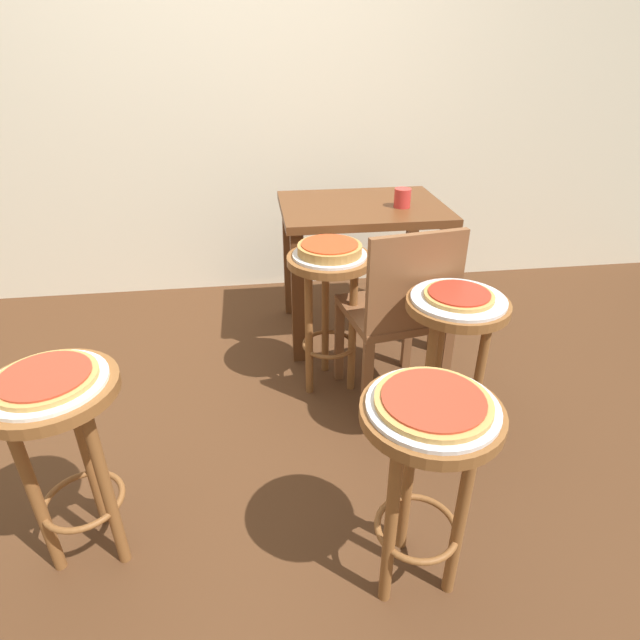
% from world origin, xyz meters
% --- Properties ---
extents(ground_plane, '(6.00, 6.00, 0.00)m').
position_xyz_m(ground_plane, '(0.00, 0.00, 0.00)').
color(ground_plane, '#4C2D19').
extents(back_wall, '(6.00, 0.10, 3.00)m').
position_xyz_m(back_wall, '(0.00, 1.65, 1.50)').
color(back_wall, beige).
rests_on(back_wall, ground_plane).
extents(stool_foreground, '(0.37, 0.37, 0.66)m').
position_xyz_m(stool_foreground, '(0.48, -0.65, 0.49)').
color(stool_foreground, brown).
rests_on(stool_foreground, ground_plane).
extents(serving_plate_foreground, '(0.34, 0.34, 0.01)m').
position_xyz_m(serving_plate_foreground, '(0.48, -0.65, 0.67)').
color(serving_plate_foreground, silver).
rests_on(serving_plate_foreground, stool_foreground).
extents(pizza_foreground, '(0.30, 0.30, 0.02)m').
position_xyz_m(pizza_foreground, '(0.48, -0.65, 0.68)').
color(pizza_foreground, tan).
rests_on(pizza_foreground, serving_plate_foreground).
extents(stool_middle, '(0.37, 0.37, 0.66)m').
position_xyz_m(stool_middle, '(-0.51, -0.41, 0.49)').
color(stool_middle, brown).
rests_on(stool_middle, ground_plane).
extents(serving_plate_middle, '(0.32, 0.32, 0.01)m').
position_xyz_m(serving_plate_middle, '(-0.51, -0.41, 0.67)').
color(serving_plate_middle, white).
rests_on(serving_plate_middle, stool_middle).
extents(pizza_middle, '(0.27, 0.27, 0.02)m').
position_xyz_m(pizza_middle, '(-0.51, -0.41, 0.68)').
color(pizza_middle, tan).
rests_on(pizza_middle, serving_plate_middle).
extents(stool_leftside, '(0.37, 0.37, 0.66)m').
position_xyz_m(stool_leftside, '(0.77, -0.08, 0.49)').
color(stool_leftside, brown).
rests_on(stool_leftside, ground_plane).
extents(serving_plate_leftside, '(0.34, 0.34, 0.01)m').
position_xyz_m(serving_plate_leftside, '(0.77, -0.08, 0.67)').
color(serving_plate_leftside, silver).
rests_on(serving_plate_leftside, stool_leftside).
extents(pizza_leftside, '(0.25, 0.25, 0.02)m').
position_xyz_m(pizza_leftside, '(0.77, -0.08, 0.68)').
color(pizza_leftside, tan).
rests_on(pizza_leftside, serving_plate_leftside).
extents(stool_rear, '(0.37, 0.37, 0.66)m').
position_xyz_m(stool_rear, '(0.38, 0.40, 0.49)').
color(stool_rear, brown).
rests_on(stool_rear, ground_plane).
extents(serving_plate_rear, '(0.32, 0.32, 0.01)m').
position_xyz_m(serving_plate_rear, '(0.38, 0.40, 0.67)').
color(serving_plate_rear, silver).
rests_on(serving_plate_rear, stool_rear).
extents(pizza_rear, '(0.28, 0.28, 0.05)m').
position_xyz_m(pizza_rear, '(0.38, 0.40, 0.69)').
color(pizza_rear, '#B78442').
rests_on(pizza_rear, serving_plate_rear).
extents(dining_table, '(0.83, 0.63, 0.73)m').
position_xyz_m(dining_table, '(0.63, 0.91, 0.60)').
color(dining_table, '#5B3319').
rests_on(dining_table, ground_plane).
extents(cup_near_edge, '(0.08, 0.08, 0.09)m').
position_xyz_m(cup_near_edge, '(0.81, 0.83, 0.78)').
color(cup_near_edge, red).
rests_on(cup_near_edge, dining_table).
extents(wooden_chair, '(0.46, 0.46, 0.85)m').
position_xyz_m(wooden_chair, '(0.65, 0.22, 0.47)').
color(wooden_chair, brown).
rests_on(wooden_chair, ground_plane).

